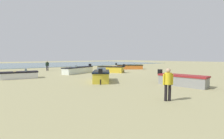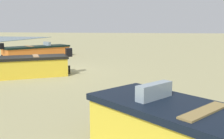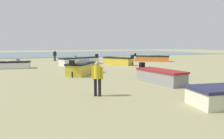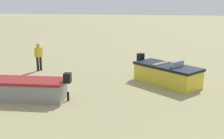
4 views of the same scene
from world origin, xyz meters
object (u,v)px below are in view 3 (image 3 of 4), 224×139
object	(u,v)px
boat_orange_6	(152,58)
boat_yellow_3	(118,61)
boat_white_1	(80,61)
boat_white_0	(12,65)
boat_yellow_5	(82,68)
boat_grey_2	(160,76)
beach_walker_foreground	(55,55)
beach_walker_distant	(97,76)

from	to	relation	value
boat_orange_6	boat_yellow_3	bearing A→B (deg)	-28.61
boat_white_1	boat_yellow_3	bearing A→B (deg)	-138.62
boat_white_0	boat_yellow_5	xyz separation A→B (m)	(-5.37, 6.91, 0.11)
boat_yellow_5	boat_orange_6	xyz separation A→B (m)	(-13.13, -9.38, -0.07)
boat_grey_2	boat_orange_6	distance (m)	17.90
boat_yellow_5	beach_walker_foreground	bearing A→B (deg)	127.25
boat_white_1	boat_orange_6	size ratio (longest dim) A/B	1.14
beach_walker_foreground	boat_white_0	bearing A→B (deg)	86.06
boat_grey_2	boat_orange_6	size ratio (longest dim) A/B	0.80
boat_white_0	boat_white_1	size ratio (longest dim) A/B	0.70
boat_grey_2	beach_walker_distant	bearing A→B (deg)	13.58
boat_grey_2	beach_walker_foreground	size ratio (longest dim) A/B	2.35
boat_yellow_5	boat_grey_2	bearing A→B (deg)	-21.27
beach_walker_distant	boat_orange_6	bearing A→B (deg)	81.18
beach_walker_foreground	boat_yellow_3	bearing A→B (deg)	152.43
boat_yellow_5	beach_walker_foreground	distance (m)	15.45
boat_white_0	beach_walker_foreground	world-z (taller)	beach_walker_foreground
boat_yellow_5	beach_walker_foreground	world-z (taller)	beach_walker_foreground
boat_white_0	boat_orange_6	xyz separation A→B (m)	(-18.51, -2.47, 0.04)
boat_yellow_5	beach_walker_distant	bearing A→B (deg)	-61.96
boat_white_1	boat_grey_2	distance (m)	14.03
boat_white_1	boat_white_0	bearing A→B (deg)	76.52
beach_walker_foreground	beach_walker_distant	distance (m)	22.84
boat_orange_6	boat_yellow_5	bearing A→B (deg)	-16.98
boat_white_1	beach_walker_foreground	size ratio (longest dim) A/B	3.33
boat_white_0	boat_yellow_5	size ratio (longest dim) A/B	1.08
boat_yellow_3	boat_orange_6	distance (m)	7.58
boat_orange_6	boat_white_0	bearing A→B (deg)	-44.92
boat_yellow_3	beach_walker_foreground	distance (m)	11.05
boat_white_0	beach_walker_foreground	distance (m)	10.11
beach_walker_distant	beach_walker_foreground	bearing A→B (deg)	118.70
boat_yellow_5	boat_orange_6	world-z (taller)	boat_yellow_5
boat_yellow_3	boat_orange_6	size ratio (longest dim) A/B	0.81
boat_yellow_5	beach_walker_distant	size ratio (longest dim) A/B	2.16
boat_white_1	boat_yellow_3	distance (m)	4.64
boat_grey_2	boat_yellow_5	xyz separation A→B (m)	(3.48, -5.70, 0.06)
boat_orange_6	beach_walker_foreground	distance (m)	14.46
boat_yellow_3	beach_walker_distant	xyz separation A→B (m)	(7.40, 13.66, 0.49)
boat_white_0	boat_yellow_5	bearing A→B (deg)	47.03
boat_white_1	beach_walker_foreground	bearing A→B (deg)	-8.47
boat_orange_6	beach_walker_distant	xyz separation A→B (m)	(14.33, 16.74, 0.53)
boat_white_1	boat_yellow_3	world-z (taller)	boat_yellow_3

